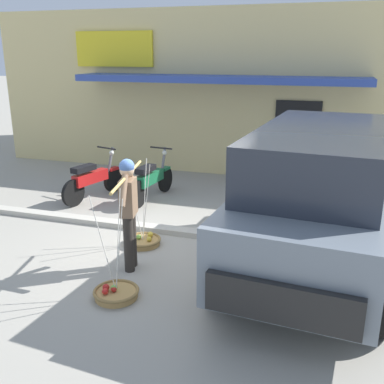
# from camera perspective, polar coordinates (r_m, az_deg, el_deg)

# --- Properties ---
(ground_plane) EXTENTS (90.00, 90.00, 0.00)m
(ground_plane) POSITION_cam_1_polar(r_m,az_deg,el_deg) (7.49, -3.34, -7.35)
(ground_plane) COLOR #9E998C
(sidewalk_curb) EXTENTS (20.00, 0.24, 0.10)m
(sidewalk_curb) POSITION_cam_1_polar(r_m,az_deg,el_deg) (8.07, -1.58, -5.05)
(sidewalk_curb) COLOR #BAB4A5
(sidewalk_curb) RESTS_ON ground
(fruit_vendor) EXTENTS (0.39, 1.69, 1.70)m
(fruit_vendor) POSITION_cam_1_polar(r_m,az_deg,el_deg) (6.58, -8.07, -1.91)
(fruit_vendor) COLOR #2D2823
(fruit_vendor) RESTS_ON ground
(fruit_basket_left_side) EXTENTS (0.61, 0.61, 1.45)m
(fruit_basket_left_side) POSITION_cam_1_polar(r_m,az_deg,el_deg) (6.19, -9.67, -12.47)
(fruit_basket_left_side) COLOR #B2894C
(fruit_basket_left_side) RESTS_ON ground
(fruit_basket_right_side) EXTENTS (0.61, 0.61, 1.45)m
(fruit_basket_right_side) POSITION_cam_1_polar(r_m,az_deg,el_deg) (7.68, -6.24, -6.15)
(fruit_basket_right_side) COLOR #B2894C
(fruit_basket_right_side) RESTS_ON ground
(motorcycle_nearest_shop) EXTENTS (0.66, 1.78, 1.09)m
(motorcycle_nearest_shop) POSITION_cam_1_polar(r_m,az_deg,el_deg) (10.08, -12.51, 1.58)
(motorcycle_nearest_shop) COLOR black
(motorcycle_nearest_shop) RESTS_ON ground
(motorcycle_second_in_row) EXTENTS (0.54, 1.82, 1.09)m
(motorcycle_second_in_row) POSITION_cam_1_polar(r_m,az_deg,el_deg) (9.85, -5.17, 1.56)
(motorcycle_second_in_row) COLOR black
(motorcycle_second_in_row) RESTS_ON ground
(parked_truck) EXTENTS (2.46, 4.94, 2.10)m
(parked_truck) POSITION_cam_1_polar(r_m,az_deg,el_deg) (6.84, 15.58, -0.27)
(parked_truck) COLOR slate
(parked_truck) RESTS_ON ground
(storefront_building) EXTENTS (13.00, 6.00, 4.20)m
(storefront_building) POSITION_cam_1_polar(r_m,az_deg,el_deg) (14.07, 6.24, 13.13)
(storefront_building) COLOR #DBC684
(storefront_building) RESTS_ON ground
(wooden_crate) EXTENTS (0.44, 0.36, 0.32)m
(wooden_crate) POSITION_cam_1_polar(r_m,az_deg,el_deg) (9.34, 12.22, -1.55)
(wooden_crate) COLOR olive
(wooden_crate) RESTS_ON ground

